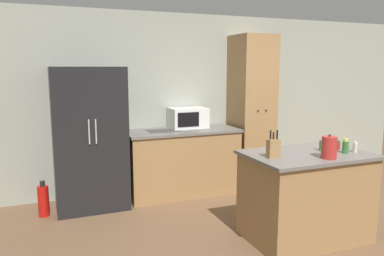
# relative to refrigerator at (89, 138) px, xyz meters

# --- Properties ---
(ground_plane) EXTENTS (14.00, 14.00, 0.00)m
(ground_plane) POSITION_rel_refrigerator_xyz_m (2.00, -1.93, -0.91)
(ground_plane) COLOR brown
(wall_back) EXTENTS (7.20, 0.06, 2.60)m
(wall_back) POSITION_rel_refrigerator_xyz_m (2.00, 0.40, 0.39)
(wall_back) COLOR #9EA393
(wall_back) RESTS_ON ground_plane
(refrigerator) EXTENTS (0.90, 0.77, 1.82)m
(refrigerator) POSITION_rel_refrigerator_xyz_m (0.00, 0.00, 0.00)
(refrigerator) COLOR black
(refrigerator) RESTS_ON ground_plane
(back_counter) EXTENTS (1.62, 0.71, 0.94)m
(back_counter) POSITION_rel_refrigerator_xyz_m (1.29, 0.04, -0.44)
(back_counter) COLOR #9E7547
(back_counter) RESTS_ON ground_plane
(pantry_cabinet) EXTENTS (0.56, 0.63, 2.30)m
(pantry_cabinet) POSITION_rel_refrigerator_xyz_m (2.45, 0.07, 0.24)
(pantry_cabinet) COLOR #9E7547
(pantry_cabinet) RESTS_ON ground_plane
(kitchen_island) EXTENTS (1.29, 0.85, 0.93)m
(kitchen_island) POSITION_rel_refrigerator_xyz_m (2.01, -1.82, -0.44)
(kitchen_island) COLOR #9E7547
(kitchen_island) RESTS_ON ground_plane
(microwave) EXTENTS (0.54, 0.37, 0.29)m
(microwave) POSITION_rel_refrigerator_xyz_m (1.44, 0.17, 0.17)
(microwave) COLOR white
(microwave) RESTS_ON back_counter
(knife_block) EXTENTS (0.12, 0.07, 0.28)m
(knife_block) POSITION_rel_refrigerator_xyz_m (1.55, -1.87, 0.12)
(knife_block) COLOR #9E7547
(knife_block) RESTS_ON kitchen_island
(spice_bottle_tall_dark) EXTENTS (0.05, 0.05, 0.11)m
(spice_bottle_tall_dark) POSITION_rel_refrigerator_xyz_m (2.49, -1.98, 0.07)
(spice_bottle_tall_dark) COLOR beige
(spice_bottle_tall_dark) RESTS_ON kitchen_island
(spice_bottle_short_red) EXTENTS (0.06, 0.06, 0.15)m
(spice_bottle_short_red) POSITION_rel_refrigerator_xyz_m (2.36, -1.97, 0.09)
(spice_bottle_short_red) COLOR #337033
(spice_bottle_short_red) RESTS_ON kitchen_island
(spice_bottle_amber_oil) EXTENTS (0.05, 0.05, 0.10)m
(spice_bottle_amber_oil) POSITION_rel_refrigerator_xyz_m (2.42, -1.80, 0.07)
(spice_bottle_amber_oil) COLOR #B2281E
(spice_bottle_amber_oil) RESTS_ON kitchen_island
(spice_bottle_green_herb) EXTENTS (0.04, 0.04, 0.14)m
(spice_bottle_green_herb) POSITION_rel_refrigerator_xyz_m (2.21, -1.79, 0.08)
(spice_bottle_green_herb) COLOR #337033
(spice_bottle_green_herb) RESTS_ON kitchen_island
(spice_bottle_pale_salt) EXTENTS (0.04, 0.04, 0.08)m
(spice_bottle_pale_salt) POSITION_rel_refrigerator_xyz_m (2.21, -1.89, 0.06)
(spice_bottle_pale_salt) COLOR gold
(spice_bottle_pale_salt) RESTS_ON kitchen_island
(kettle) EXTENTS (0.15, 0.15, 0.24)m
(kettle) POSITION_rel_refrigerator_xyz_m (2.04, -2.09, 0.13)
(kettle) COLOR #B72D28
(kettle) RESTS_ON kitchen_island
(fire_extinguisher) EXTENTS (0.13, 0.13, 0.45)m
(fire_extinguisher) POSITION_rel_refrigerator_xyz_m (-0.59, -0.15, -0.71)
(fire_extinguisher) COLOR red
(fire_extinguisher) RESTS_ON ground_plane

